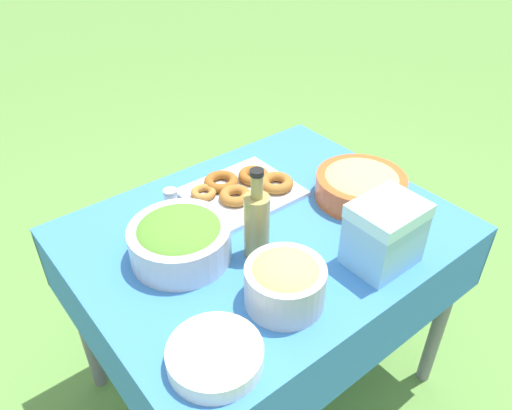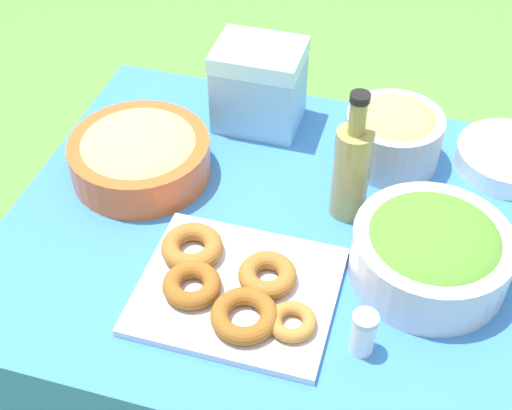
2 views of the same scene
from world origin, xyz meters
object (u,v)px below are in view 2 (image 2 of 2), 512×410
bread_bowl (394,133)px  cooler_box (259,85)px  olive_oil_bottle (351,169)px  donut_platter (233,287)px  pasta_bowl (140,154)px  salad_bowl (431,251)px  plate_stack (508,158)px

bread_bowl → cooler_box: bearing=170.4°
olive_oil_bottle → donut_platter: bearing=-119.8°
pasta_bowl → cooler_box: cooler_box is taller
salad_bowl → olive_oil_bottle: (-0.18, 0.13, 0.05)m
bread_bowl → cooler_box: cooler_box is taller
salad_bowl → pasta_bowl: bearing=169.0°
pasta_bowl → bread_bowl: bread_bowl is taller
salad_bowl → plate_stack: (0.13, 0.36, -0.04)m
olive_oil_bottle → cooler_box: 0.35m
donut_platter → plate_stack: (0.47, 0.51, 0.00)m
bread_bowl → cooler_box: (-0.32, 0.05, 0.03)m
olive_oil_bottle → salad_bowl: bearing=-36.3°
plate_stack → cooler_box: bearing=179.0°
pasta_bowl → salad_bowl: bearing=-11.0°
salad_bowl → olive_oil_bottle: size_ratio=1.01×
pasta_bowl → donut_platter: 0.40m
bread_bowl → olive_oil_bottle: bearing=-107.6°
pasta_bowl → donut_platter: bearing=-42.5°
salad_bowl → olive_oil_bottle: bearing=143.7°
bread_bowl → pasta_bowl: bearing=-158.9°
pasta_bowl → bread_bowl: size_ratio=1.43×
salad_bowl → bread_bowl: bearing=109.9°
salad_bowl → pasta_bowl: size_ratio=0.97×
olive_oil_bottle → cooler_box: bearing=136.6°
pasta_bowl → olive_oil_bottle: bearing=0.9°
donut_platter → olive_oil_bottle: (0.16, 0.28, 0.09)m
salad_bowl → olive_oil_bottle: 0.22m
salad_bowl → cooler_box: (-0.43, 0.37, 0.03)m
donut_platter → plate_stack: bearing=47.4°
plate_stack → olive_oil_bottle: 0.40m
donut_platter → bread_bowl: (0.22, 0.47, 0.05)m
cooler_box → plate_stack: bearing=-1.0°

